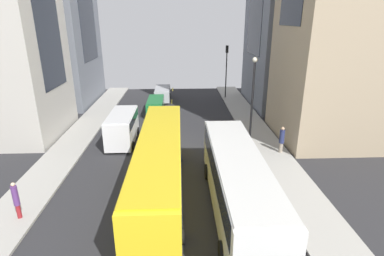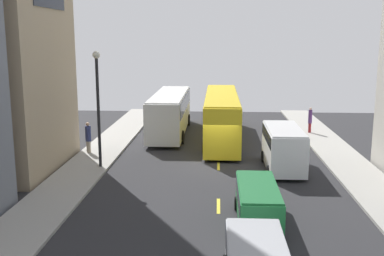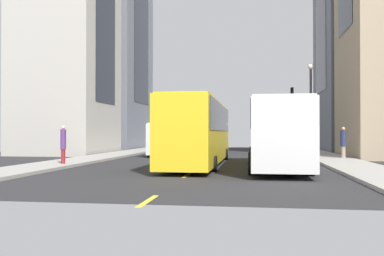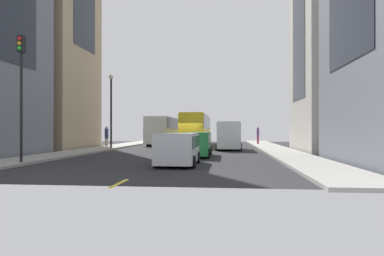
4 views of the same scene
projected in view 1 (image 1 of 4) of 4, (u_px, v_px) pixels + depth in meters
ground_plane at (168, 144)px, 26.04m from camera, size 43.11×43.11×0.00m
sidewalk_west at (263, 142)px, 26.34m from camera, size 2.87×44.00×0.15m
sidewalk_east at (71, 145)px, 25.69m from camera, size 2.87×44.00×0.15m
lane_stripe_0 at (173, 90)px, 45.78m from camera, size 0.16×2.00×0.01m
lane_stripe_1 at (172, 102)px, 39.20m from camera, size 0.16×2.00×0.01m
lane_stripe_2 at (170, 118)px, 32.62m from camera, size 0.16×2.00×0.01m
lane_stripe_3 at (168, 144)px, 26.04m from camera, size 0.16×2.00×0.01m
lane_stripe_4 at (165, 186)px, 19.46m from camera, size 0.16×2.00×0.01m
building_east_0 at (50, 5)px, 35.45m from camera, size 8.17×11.14×23.10m
building_east_1 at (3, 22)px, 24.94m from camera, size 7.06×8.70×19.49m
city_bus_white at (237, 179)px, 16.33m from camera, size 2.80×11.98×3.35m
streetcar_yellow at (160, 162)px, 18.03m from camera, size 2.70×14.35×3.59m
delivery_van_white at (122, 126)px, 25.91m from camera, size 2.25×5.38×2.58m
car_silver_0 at (163, 93)px, 39.48m from camera, size 2.05×4.39×1.67m
car_green_1 at (155, 105)px, 33.98m from camera, size 1.88×4.65×1.67m
pedestrian_crossing_near at (282, 139)px, 23.71m from camera, size 0.38×0.38×2.09m
pedestrian_crossing_mid at (16, 199)px, 15.82m from camera, size 0.31×0.31×2.09m
traffic_light_near_corner at (227, 62)px, 39.26m from camera, size 0.32×0.44×6.68m
streetlamp_near at (253, 90)px, 25.78m from camera, size 0.44×0.44×6.95m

